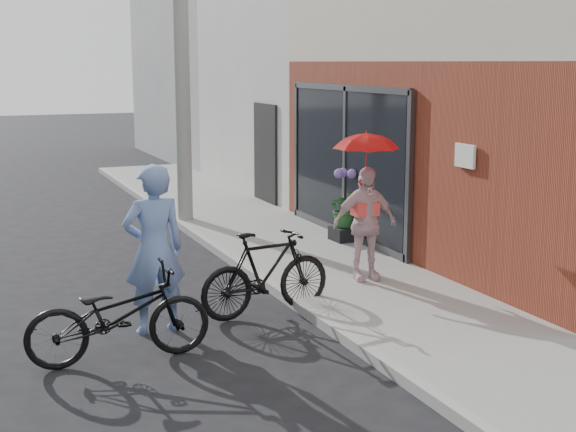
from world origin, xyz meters
TOP-DOWN VIEW (x-y plane):
  - ground at (0.00, 0.00)m, footprint 80.00×80.00m
  - sidewalk at (2.10, 2.00)m, footprint 2.20×24.00m
  - curb at (0.94, 2.00)m, footprint 0.12×24.00m
  - plaster_building at (7.20, 9.00)m, footprint 8.00×6.00m
  - east_building_far at (7.20, 16.00)m, footprint 8.00×8.00m
  - utility_pole at (1.10, 6.00)m, footprint 0.28×0.28m
  - officer at (-0.85, 0.29)m, footprint 0.71×0.48m
  - bike_left at (-1.41, -0.46)m, footprint 1.87×0.70m
  - bike_right at (0.52, 0.39)m, footprint 1.77×0.71m
  - kimono_woman at (2.15, 0.97)m, footprint 0.92×0.44m
  - parasol at (2.15, 0.97)m, footprint 0.83×0.83m
  - planter at (3.00, 3.20)m, footprint 0.43×0.43m
  - potted_plant at (3.00, 3.20)m, footprint 0.57×0.49m

SIDE VIEW (x-z plane):
  - ground at x=0.00m, z-range 0.00..0.00m
  - sidewalk at x=2.10m, z-range 0.00..0.12m
  - curb at x=0.94m, z-range 0.00..0.12m
  - planter at x=3.00m, z-range 0.12..0.34m
  - bike_left at x=-1.41m, z-range 0.00..0.97m
  - bike_right at x=0.52m, z-range 0.00..1.03m
  - potted_plant at x=3.00m, z-range 0.34..0.97m
  - kimono_woman at x=2.15m, z-range 0.12..1.64m
  - officer at x=-0.85m, z-range 0.00..1.91m
  - parasol at x=2.15m, z-range 1.64..2.36m
  - plaster_building at x=7.20m, z-range 0.00..7.00m
  - east_building_far at x=7.20m, z-range 0.00..7.00m
  - utility_pole at x=1.10m, z-range 0.00..7.00m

